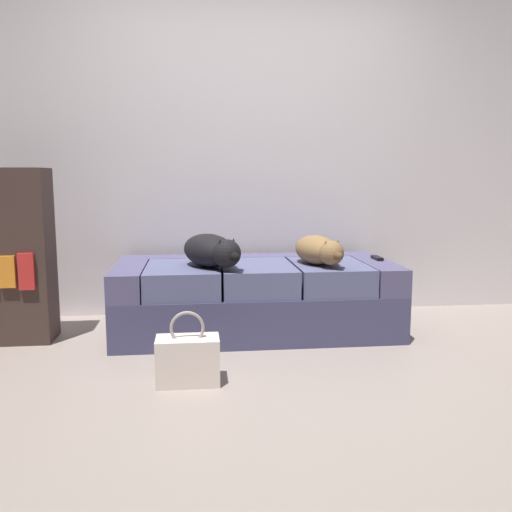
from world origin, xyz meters
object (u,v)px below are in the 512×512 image
dog_tan (319,250)px  bookshelf (5,256)px  couch (255,297)px  handbag (188,359)px  tv_remote (377,258)px  dog_dark (212,251)px

dog_tan → bookshelf: 2.00m
couch → handbag: bearing=-116.1°
tv_remote → handbag: size_ratio=0.40×
dog_tan → tv_remote: bearing=20.6°
bookshelf → handbag: bearing=-37.0°
dog_dark → tv_remote: bearing=9.8°
dog_dark → handbag: size_ratio=1.55×
dog_tan → handbag: bearing=-138.1°
couch → dog_tan: bearing=-20.3°
dog_tan → handbag: size_ratio=1.43×
dog_dark → dog_tan: size_ratio=1.08×
dog_tan → handbag: 1.23m
couch → tv_remote: size_ratio=12.35×
dog_dark → bookshelf: (-1.30, 0.13, -0.03)m
handbag → bookshelf: size_ratio=0.34×
couch → dog_tan: 0.55m
couch → bookshelf: bearing=-178.2°
handbag → bookshelf: bookshelf is taller
dog_tan → bookshelf: bearing=177.1°
bookshelf → dog_dark: bearing=-5.6°
handbag → bookshelf: (-1.15, 0.86, 0.42)m
dog_tan → bookshelf: bookshelf is taller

